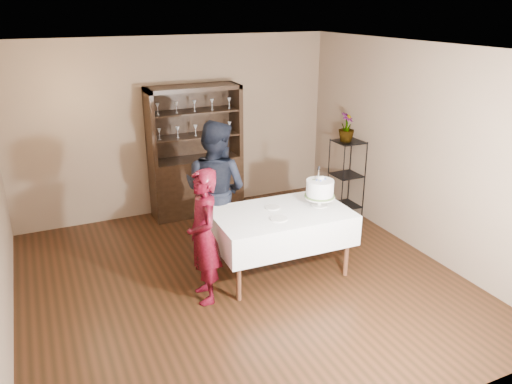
{
  "coord_description": "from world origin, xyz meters",
  "views": [
    {
      "loc": [
        -2.01,
        -4.84,
        3.13
      ],
      "look_at": [
        0.24,
        0.1,
        1.07
      ],
      "focal_mm": 35.0,
      "sensor_mm": 36.0,
      "label": 1
    }
  ],
  "objects_px": {
    "potted_plant": "(347,127)",
    "china_hutch": "(196,172)",
    "cake_table": "(281,226)",
    "cake": "(320,190)",
    "plant_etagere": "(346,175)",
    "man": "(215,190)",
    "woman": "(204,237)"
  },
  "relations": [
    {
      "from": "china_hutch",
      "to": "cake_table",
      "type": "bearing_deg",
      "value": -81.77
    },
    {
      "from": "china_hutch",
      "to": "cake_table",
      "type": "relative_size",
      "value": 1.22
    },
    {
      "from": "cake",
      "to": "plant_etagere",
      "type": "bearing_deg",
      "value": 44.5
    },
    {
      "from": "china_hutch",
      "to": "potted_plant",
      "type": "xyz_separation_m",
      "value": [
        2.03,
        -1.04,
        0.74
      ]
    },
    {
      "from": "plant_etagere",
      "to": "cake",
      "type": "relative_size",
      "value": 2.33
    },
    {
      "from": "china_hutch",
      "to": "woman",
      "type": "height_order",
      "value": "china_hutch"
    },
    {
      "from": "cake_table",
      "to": "potted_plant",
      "type": "height_order",
      "value": "potted_plant"
    },
    {
      "from": "plant_etagere",
      "to": "cake_table",
      "type": "relative_size",
      "value": 0.73
    },
    {
      "from": "woman",
      "to": "plant_etagere",
      "type": "bearing_deg",
      "value": 120.68
    },
    {
      "from": "plant_etagere",
      "to": "potted_plant",
      "type": "xyz_separation_m",
      "value": [
        -0.05,
        0.01,
        0.75
      ]
    },
    {
      "from": "woman",
      "to": "cake",
      "type": "height_order",
      "value": "woman"
    },
    {
      "from": "cake",
      "to": "potted_plant",
      "type": "bearing_deg",
      "value": 45.91
    },
    {
      "from": "china_hutch",
      "to": "plant_etagere",
      "type": "height_order",
      "value": "china_hutch"
    },
    {
      "from": "cake",
      "to": "china_hutch",
      "type": "bearing_deg",
      "value": 110.23
    },
    {
      "from": "plant_etagere",
      "to": "cake",
      "type": "distance_m",
      "value": 1.78
    },
    {
      "from": "potted_plant",
      "to": "china_hutch",
      "type": "bearing_deg",
      "value": 152.91
    },
    {
      "from": "plant_etagere",
      "to": "man",
      "type": "bearing_deg",
      "value": -170.1
    },
    {
      "from": "china_hutch",
      "to": "man",
      "type": "bearing_deg",
      "value": -98.18
    },
    {
      "from": "woman",
      "to": "cake",
      "type": "xyz_separation_m",
      "value": [
        1.54,
        0.15,
        0.25
      ]
    },
    {
      "from": "plant_etagere",
      "to": "cake",
      "type": "xyz_separation_m",
      "value": [
        -1.24,
        -1.22,
        0.37
      ]
    },
    {
      "from": "plant_etagere",
      "to": "cake_table",
      "type": "height_order",
      "value": "plant_etagere"
    },
    {
      "from": "china_hutch",
      "to": "cake_table",
      "type": "xyz_separation_m",
      "value": [
        0.33,
        -2.25,
        -0.04
      ]
    },
    {
      "from": "plant_etagere",
      "to": "woman",
      "type": "xyz_separation_m",
      "value": [
        -2.78,
        -1.37,
        0.11
      ]
    },
    {
      "from": "cake_table",
      "to": "plant_etagere",
      "type": "bearing_deg",
      "value": 34.4
    },
    {
      "from": "china_hutch",
      "to": "man",
      "type": "xyz_separation_m",
      "value": [
        -0.21,
        -1.45,
        0.24
      ]
    },
    {
      "from": "cake_table",
      "to": "potted_plant",
      "type": "distance_m",
      "value": 2.24
    },
    {
      "from": "man",
      "to": "woman",
      "type": "bearing_deg",
      "value": 112.63
    },
    {
      "from": "china_hutch",
      "to": "woman",
      "type": "relative_size",
      "value": 1.31
    },
    {
      "from": "cake_table",
      "to": "cake",
      "type": "distance_m",
      "value": 0.65
    },
    {
      "from": "cake",
      "to": "potted_plant",
      "type": "relative_size",
      "value": 1.19
    },
    {
      "from": "woman",
      "to": "man",
      "type": "bearing_deg",
      "value": 157.49
    },
    {
      "from": "plant_etagere",
      "to": "potted_plant",
      "type": "distance_m",
      "value": 0.75
    }
  ]
}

